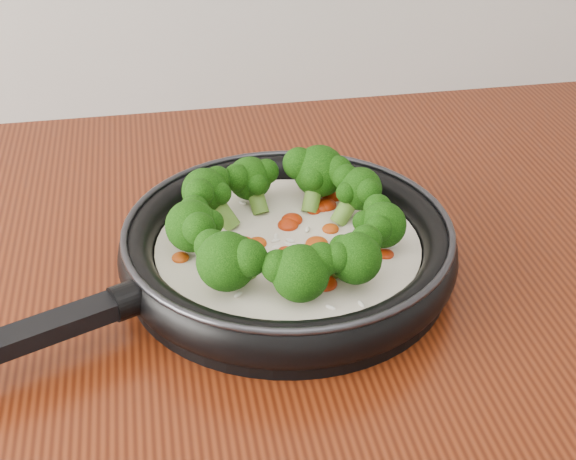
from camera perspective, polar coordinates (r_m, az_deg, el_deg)
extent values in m
cylinder|color=black|center=(0.81, 0.00, -2.63)|extent=(0.41, 0.41, 0.01)
torus|color=black|center=(0.79, 0.00, -1.20)|extent=(0.43, 0.43, 0.03)
torus|color=#2D2D33|center=(0.78, 0.00, 0.16)|extent=(0.42, 0.42, 0.01)
cube|color=black|center=(0.71, -17.41, -6.94)|extent=(0.19, 0.10, 0.02)
cylinder|color=black|center=(0.73, -11.07, -4.79)|extent=(0.04, 0.04, 0.03)
cylinder|color=white|center=(0.80, 0.00, -1.62)|extent=(0.34, 0.34, 0.02)
ellipsoid|color=#AD2608|center=(0.83, -4.45, 0.72)|extent=(0.03, 0.03, 0.01)
ellipsoid|color=#AD2608|center=(0.81, -5.79, -0.11)|extent=(0.02, 0.02, 0.01)
ellipsoid|color=#B63E0B|center=(0.76, 4.27, -2.36)|extent=(0.02, 0.02, 0.01)
ellipsoid|color=#AD2608|center=(0.77, 0.23, -1.91)|extent=(0.03, 0.03, 0.01)
ellipsoid|color=#AD2608|center=(0.85, 2.64, 1.75)|extent=(0.03, 0.03, 0.01)
ellipsoid|color=#B63E0B|center=(0.81, 3.00, 0.07)|extent=(0.02, 0.02, 0.01)
ellipsoid|color=#AD2608|center=(0.77, 2.39, -1.76)|extent=(0.02, 0.02, 0.01)
ellipsoid|color=#AD2608|center=(0.78, 6.88, -1.70)|extent=(0.02, 0.02, 0.01)
ellipsoid|color=#B63E0B|center=(0.78, -7.55, -1.94)|extent=(0.02, 0.02, 0.01)
ellipsoid|color=#AD2608|center=(0.84, 1.81, 1.37)|extent=(0.02, 0.02, 0.01)
ellipsoid|color=#AD2608|center=(0.82, 0.00, 0.35)|extent=(0.02, 0.02, 0.01)
ellipsoid|color=#B63E0B|center=(0.79, 2.04, -0.98)|extent=(0.03, 0.03, 0.01)
ellipsoid|color=#AD2608|center=(0.87, 3.12, 2.40)|extent=(0.03, 0.03, 0.01)
ellipsoid|color=#AD2608|center=(0.83, 0.28, 0.72)|extent=(0.02, 0.02, 0.01)
ellipsoid|color=#B63E0B|center=(0.78, -4.98, -1.79)|extent=(0.02, 0.02, 0.01)
ellipsoid|color=#AD2608|center=(0.79, -3.18, -1.00)|extent=(0.03, 0.03, 0.01)
ellipsoid|color=#AD2608|center=(0.86, 1.96, 1.95)|extent=(0.03, 0.03, 0.01)
ellipsoid|color=#B63E0B|center=(0.79, 5.96, -1.11)|extent=(0.02, 0.02, 0.01)
ellipsoid|color=#AD2608|center=(0.85, 2.31, 1.67)|extent=(0.03, 0.03, 0.01)
ellipsoid|color=#AD2608|center=(0.79, 6.00, -1.09)|extent=(0.02, 0.02, 0.01)
ellipsoid|color=#B63E0B|center=(0.79, -2.17, -0.93)|extent=(0.03, 0.03, 0.01)
ellipsoid|color=#AD2608|center=(0.78, -0.19, -1.49)|extent=(0.02, 0.02, 0.01)
ellipsoid|color=#AD2608|center=(0.74, 2.57, -3.76)|extent=(0.03, 0.03, 0.01)
ellipsoid|color=white|center=(0.84, -3.97, 0.96)|extent=(0.01, 0.01, 0.00)
ellipsoid|color=white|center=(0.80, -4.15, -0.55)|extent=(0.01, 0.01, 0.00)
ellipsoid|color=white|center=(0.81, 1.37, 0.04)|extent=(0.01, 0.01, 0.00)
ellipsoid|color=white|center=(0.85, 4.02, 1.69)|extent=(0.01, 0.01, 0.00)
ellipsoid|color=white|center=(0.83, 4.53, 0.71)|extent=(0.01, 0.01, 0.00)
ellipsoid|color=white|center=(0.86, -3.20, 1.91)|extent=(0.01, 0.01, 0.00)
ellipsoid|color=white|center=(0.80, -0.87, -0.76)|extent=(0.01, 0.01, 0.00)
ellipsoid|color=white|center=(0.77, -1.27, -2.08)|extent=(0.01, 0.01, 0.00)
ellipsoid|color=white|center=(0.80, 0.16, -0.74)|extent=(0.01, 0.01, 0.00)
ellipsoid|color=white|center=(0.71, 5.16, -5.19)|extent=(0.01, 0.01, 0.00)
ellipsoid|color=white|center=(0.89, 1.81, 3.07)|extent=(0.00, 0.01, 0.00)
ellipsoid|color=white|center=(0.74, -3.95, -3.44)|extent=(0.01, 0.01, 0.00)
ellipsoid|color=white|center=(0.79, -0.83, -1.20)|extent=(0.01, 0.01, 0.00)
ellipsoid|color=white|center=(0.77, -4.15, -2.30)|extent=(0.01, 0.01, 0.00)
ellipsoid|color=white|center=(0.72, -3.53, -4.55)|extent=(0.01, 0.01, 0.00)
ellipsoid|color=white|center=(0.80, 7.40, -1.14)|extent=(0.01, 0.01, 0.00)
ellipsoid|color=white|center=(0.79, 1.00, -1.07)|extent=(0.01, 0.01, 0.00)
ellipsoid|color=white|center=(0.86, 4.92, 1.74)|extent=(0.01, 0.01, 0.00)
ellipsoid|color=white|center=(0.78, -1.62, -1.51)|extent=(0.01, 0.01, 0.00)
ellipsoid|color=white|center=(0.71, 3.01, -5.44)|extent=(0.01, 0.01, 0.00)
ellipsoid|color=white|center=(0.80, -0.86, -0.44)|extent=(0.01, 0.01, 0.00)
ellipsoid|color=white|center=(0.78, 6.27, -1.72)|extent=(0.01, 0.01, 0.00)
ellipsoid|color=white|center=(0.79, 0.29, -1.07)|extent=(0.01, 0.00, 0.00)
ellipsoid|color=white|center=(0.79, 0.00, -1.00)|extent=(0.01, 0.01, 0.00)
cylinder|color=olive|center=(0.83, 4.06, 1.49)|extent=(0.04, 0.03, 0.04)
sphere|color=black|center=(0.83, 5.10, 2.90)|extent=(0.06, 0.06, 0.04)
sphere|color=black|center=(0.83, 4.05, 3.71)|extent=(0.04, 0.04, 0.03)
sphere|color=black|center=(0.81, 5.68, 2.72)|extent=(0.03, 0.03, 0.03)
sphere|color=black|center=(0.82, 4.14, 2.64)|extent=(0.03, 0.03, 0.02)
cylinder|color=olive|center=(0.84, 1.76, 2.46)|extent=(0.03, 0.04, 0.04)
sphere|color=black|center=(0.85, 2.22, 4.16)|extent=(0.07, 0.07, 0.05)
sphere|color=black|center=(0.85, 0.77, 4.69)|extent=(0.04, 0.04, 0.03)
sphere|color=black|center=(0.84, 3.47, 4.16)|extent=(0.04, 0.04, 0.03)
sphere|color=black|center=(0.84, 1.82, 3.73)|extent=(0.04, 0.04, 0.03)
cylinder|color=olive|center=(0.84, -2.18, 2.16)|extent=(0.03, 0.04, 0.03)
sphere|color=black|center=(0.85, -2.70, 3.64)|extent=(0.06, 0.06, 0.05)
sphere|color=black|center=(0.83, -3.62, 3.69)|extent=(0.04, 0.04, 0.03)
sphere|color=black|center=(0.85, -1.54, 4.13)|extent=(0.03, 0.03, 0.03)
sphere|color=black|center=(0.83, -2.19, 3.22)|extent=(0.03, 0.03, 0.02)
cylinder|color=olive|center=(0.82, -4.61, 1.28)|extent=(0.04, 0.04, 0.04)
sphere|color=black|center=(0.82, -5.86, 2.75)|extent=(0.06, 0.06, 0.05)
sphere|color=black|center=(0.80, -6.22, 2.60)|extent=(0.04, 0.04, 0.03)
sphere|color=black|center=(0.83, -4.99, 3.57)|extent=(0.04, 0.04, 0.03)
sphere|color=black|center=(0.81, -4.79, 2.57)|extent=(0.03, 0.03, 0.02)
cylinder|color=olive|center=(0.78, -5.33, -0.65)|extent=(0.03, 0.02, 0.04)
sphere|color=black|center=(0.77, -6.78, 0.28)|extent=(0.07, 0.07, 0.05)
sphere|color=black|center=(0.75, -6.26, 0.09)|extent=(0.04, 0.04, 0.03)
sphere|color=black|center=(0.78, -6.60, 1.40)|extent=(0.04, 0.04, 0.03)
sphere|color=black|center=(0.77, -5.43, 0.53)|extent=(0.03, 0.03, 0.02)
cylinder|color=olive|center=(0.74, -3.33, -2.65)|extent=(0.04, 0.04, 0.04)
sphere|color=black|center=(0.71, -4.34, -2.21)|extent=(0.07, 0.07, 0.05)
sphere|color=black|center=(0.70, -2.78, -1.98)|extent=(0.04, 0.04, 0.03)
sphere|color=black|center=(0.72, -5.40, -1.14)|extent=(0.04, 0.04, 0.03)
sphere|color=black|center=(0.72, -3.44, -1.41)|extent=(0.04, 0.04, 0.03)
cylinder|color=olive|center=(0.73, 0.67, -3.28)|extent=(0.02, 0.03, 0.04)
sphere|color=black|center=(0.70, 0.87, -3.06)|extent=(0.07, 0.07, 0.05)
sphere|color=black|center=(0.70, 2.36, -2.13)|extent=(0.04, 0.04, 0.03)
sphere|color=black|center=(0.70, -0.72, -2.57)|extent=(0.04, 0.04, 0.03)
sphere|color=black|center=(0.71, 0.69, -2.08)|extent=(0.03, 0.03, 0.03)
cylinder|color=olive|center=(0.74, 3.64, -2.50)|extent=(0.03, 0.04, 0.04)
sphere|color=black|center=(0.71, 4.78, -1.99)|extent=(0.06, 0.06, 0.05)
sphere|color=black|center=(0.72, 5.50, -0.75)|extent=(0.04, 0.04, 0.03)
sphere|color=black|center=(0.70, 3.53, -1.94)|extent=(0.04, 0.04, 0.03)
sphere|color=black|center=(0.72, 3.81, -1.22)|extent=(0.03, 0.03, 0.02)
cylinder|color=olive|center=(0.78, 5.29, -0.56)|extent=(0.04, 0.03, 0.04)
sphere|color=black|center=(0.77, 6.69, 0.36)|extent=(0.06, 0.06, 0.04)
sphere|color=black|center=(0.78, 6.31, 1.53)|extent=(0.04, 0.04, 0.03)
sphere|color=black|center=(0.76, 6.39, 0.10)|extent=(0.03, 0.03, 0.03)
sphere|color=black|center=(0.77, 5.35, 0.57)|extent=(0.03, 0.03, 0.02)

